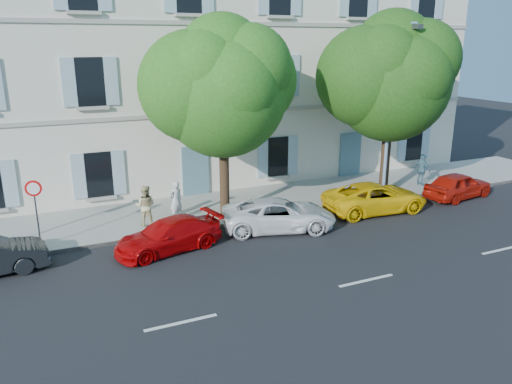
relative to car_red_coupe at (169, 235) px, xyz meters
name	(u,v)px	position (x,y,z in m)	size (l,w,h in m)	color
ground	(304,237)	(5.04, -0.89, -0.57)	(90.00, 90.00, 0.00)	black
sidewalk	(256,203)	(5.04, 3.56, -0.50)	(36.00, 4.50, 0.15)	#A09E96
kerb	(277,217)	(5.04, 1.39, -0.49)	(36.00, 0.16, 0.16)	#9E998E
building	(212,65)	(5.04, 9.31, 5.43)	(28.00, 7.00, 12.00)	beige
car_red_coupe	(169,235)	(0.00, 0.00, 0.00)	(1.60, 3.94, 1.14)	#B50506
car_white_coupe	(279,215)	(4.54, 0.24, 0.06)	(2.08, 4.51, 1.25)	white
car_yellow_supercar	(375,197)	(9.41, 0.50, 0.07)	(2.13, 4.63, 1.29)	yellow
car_red_hatchback	(458,185)	(14.24, 0.49, 0.06)	(1.50, 3.72, 1.27)	#B0170A
tree_left	(223,94)	(3.02, 2.30, 4.67)	(5.10, 5.10, 7.91)	#3A2819
tree_right	(391,83)	(11.07, 2.08, 4.82)	(5.30, 5.30, 8.17)	#3A2819
road_sign	(35,199)	(-4.21, 1.83, 1.37)	(0.57, 0.15, 2.48)	#383A3D
street_lamp	(392,103)	(10.79, 1.56, 4.02)	(0.27, 1.67, 7.84)	#7293BF
pedestrian_a	(176,201)	(1.01, 2.62, 0.40)	(0.60, 0.39, 1.65)	beige
pedestrian_b	(145,206)	(-0.27, 2.44, 0.41)	(0.81, 0.63, 1.67)	#C9BA81
pedestrian_c	(422,170)	(13.84, 2.56, 0.39)	(0.95, 0.39, 1.62)	slate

